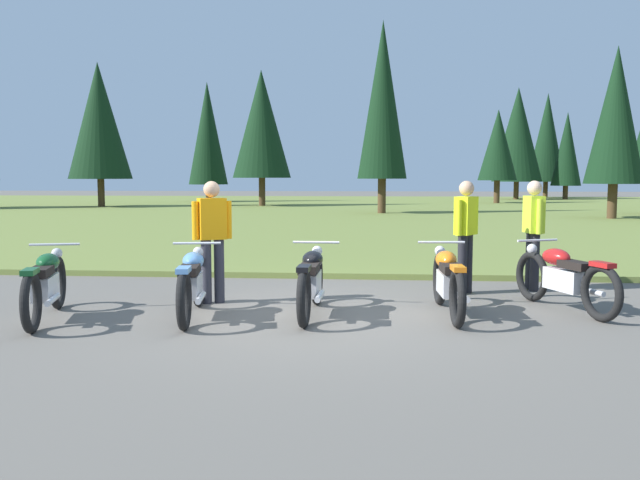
% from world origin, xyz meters
% --- Properties ---
extents(ground_plane, '(140.00, 140.00, 0.00)m').
position_xyz_m(ground_plane, '(0.00, 0.00, 0.00)').
color(ground_plane, '#605B54').
extents(grass_moorland, '(80.00, 44.00, 0.10)m').
position_xyz_m(grass_moorland, '(0.00, 25.04, 0.05)').
color(grass_moorland, olive).
rests_on(grass_moorland, ground).
extents(forest_treeline, '(43.12, 28.50, 8.54)m').
position_xyz_m(forest_treeline, '(2.42, 30.47, 4.52)').
color(forest_treeline, '#47331E').
rests_on(forest_treeline, ground).
extents(motorcycle_british_green, '(0.78, 2.06, 0.88)m').
position_xyz_m(motorcycle_british_green, '(-3.24, -0.43, 0.44)').
color(motorcycle_british_green, black).
rests_on(motorcycle_british_green, ground).
extents(motorcycle_sky_blue, '(0.65, 2.09, 0.88)m').
position_xyz_m(motorcycle_sky_blue, '(-1.52, -0.14, 0.44)').
color(motorcycle_sky_blue, black).
rests_on(motorcycle_sky_blue, ground).
extents(motorcycle_black, '(0.62, 2.10, 0.88)m').
position_xyz_m(motorcycle_black, '(-0.07, 0.11, 0.44)').
color(motorcycle_black, black).
rests_on(motorcycle_black, ground).
extents(motorcycle_orange, '(0.62, 2.10, 0.88)m').
position_xyz_m(motorcycle_orange, '(1.63, 0.26, 0.44)').
color(motorcycle_orange, black).
rests_on(motorcycle_orange, ground).
extents(motorcycle_red, '(0.94, 1.99, 0.88)m').
position_xyz_m(motorcycle_red, '(3.16, 0.67, 0.44)').
color(motorcycle_red, black).
rests_on(motorcycle_red, ground).
extents(rider_checking_bike, '(0.38, 0.48, 1.67)m').
position_xyz_m(rider_checking_bike, '(2.05, 1.83, 0.95)').
color(rider_checking_bike, black).
rests_on(rider_checking_bike, ground).
extents(rider_in_hivis_vest, '(0.27, 0.55, 1.67)m').
position_xyz_m(rider_in_hivis_vest, '(3.12, 2.21, 0.95)').
color(rider_in_hivis_vest, black).
rests_on(rider_in_hivis_vest, ground).
extents(rider_near_row_end, '(0.50, 0.36, 1.67)m').
position_xyz_m(rider_near_row_end, '(-1.49, 0.79, 0.95)').
color(rider_near_row_end, '#2D2D38').
rests_on(rider_near_row_end, ground).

